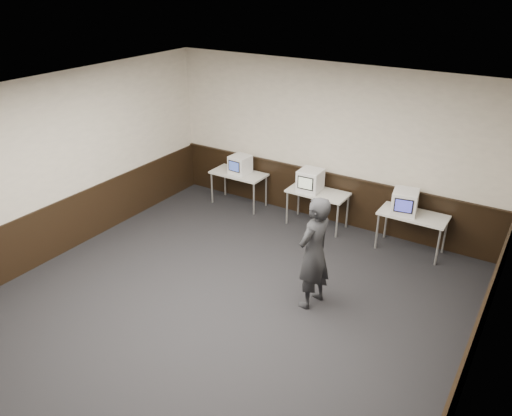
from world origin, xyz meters
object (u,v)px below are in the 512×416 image
Objects in this scene: emac_left at (240,164)px; emac_right at (405,202)px; emac_center at (310,180)px; person at (314,253)px; desk_left at (239,176)px; desk_right at (413,218)px; desk_center at (318,195)px.

emac_right is (3.59, -0.05, 0.02)m from emac_left.
person reaches higher than emac_center.
emac_right reaches higher than desk_left.
emac_right reaches higher than emac_left.
desk_left is 3.80m from desk_right.
person is at bearing -65.73° from desk_center.
emac_left is at bearing 179.90° from desk_right.
emac_left is 3.59m from emac_right.
emac_center is (-0.16, -0.04, 0.29)m from desk_center.
person is (-0.81, -2.43, 0.23)m from desk_right.
desk_right is (3.80, 0.00, 0.00)m from desk_left.
person reaches higher than emac_right.
person is (1.26, -2.38, -0.06)m from emac_center.
desk_right is at bearing 0.00° from desk_center.
emac_left is at bearing 179.80° from desk_center.
person reaches higher than desk_left.
desk_center is 1.90m from desk_right.
desk_left is at bearing -166.17° from emac_left.
emac_left is 0.25× the size of person.
person reaches higher than emac_left.
emac_right is at bearing -0.71° from desk_left.
desk_left is at bearing 176.22° from emac_center.
desk_center and desk_right have the same top height.
emac_left is 0.92× the size of emac_center.
desk_left is 3.86m from person.
desk_right is at bearing 0.00° from desk_left.
emac_right is at bearing 175.73° from person.
desk_right is (1.90, 0.00, 0.00)m from desk_center.
person is at bearing -115.27° from emac_right.
desk_center is 1.75m from emac_right.
desk_center is 1.00× the size of desk_right.
desk_left is 0.27m from emac_left.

